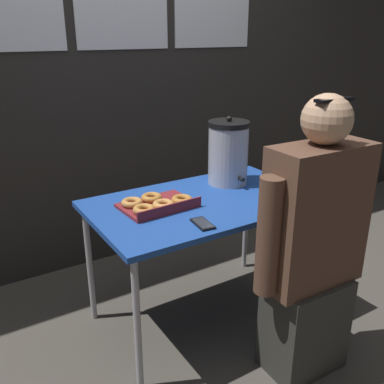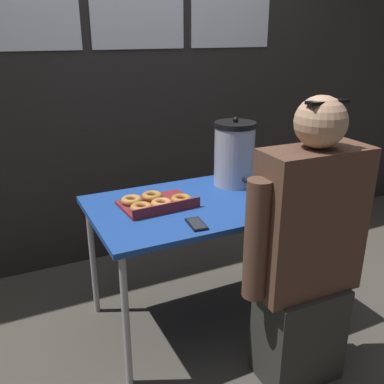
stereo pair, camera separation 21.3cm
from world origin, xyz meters
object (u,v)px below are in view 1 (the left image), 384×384
cell_phone (203,224)px  person_seated (312,252)px  donut_box (156,204)px  coffee_urn (228,153)px

cell_phone → person_seated: size_ratio=0.11×
cell_phone → donut_box: bearing=113.1°
donut_box → coffee_urn: size_ratio=0.97×
donut_box → coffee_urn: coffee_urn is taller
cell_phone → person_seated: 0.49m
coffee_urn → cell_phone: size_ratio=2.74×
donut_box → coffee_urn: (0.52, 0.12, 0.16)m
donut_box → cell_phone: 0.30m
cell_phone → person_seated: (0.36, -0.33, -0.09)m
donut_box → coffee_urn: 0.55m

